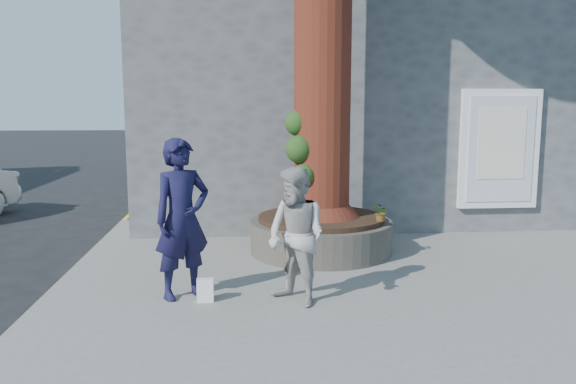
{
  "coord_description": "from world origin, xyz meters",
  "views": [
    {
      "loc": [
        -0.53,
        -6.88,
        2.44
      ],
      "look_at": [
        0.18,
        1.1,
        1.25
      ],
      "focal_mm": 35.0,
      "sensor_mm": 36.0,
      "label": 1
    }
  ],
  "objects": [
    {
      "name": "ground",
      "position": [
        0.0,
        0.0,
        0.0
      ],
      "size": [
        120.0,
        120.0,
        0.0
      ],
      "primitive_type": "plane",
      "color": "black",
      "rests_on": "ground"
    },
    {
      "name": "pavement",
      "position": [
        1.5,
        1.0,
        0.06
      ],
      "size": [
        9.0,
        8.0,
        0.12
      ],
      "primitive_type": "cube",
      "color": "slate",
      "rests_on": "ground"
    },
    {
      "name": "yellow_line",
      "position": [
        -3.05,
        1.0,
        0.0
      ],
      "size": [
        0.1,
        30.0,
        0.01
      ],
      "primitive_type": "cube",
      "color": "yellow",
      "rests_on": "ground"
    },
    {
      "name": "stone_shop",
      "position": [
        2.5,
        7.2,
        3.16
      ],
      "size": [
        10.3,
        8.3,
        6.3
      ],
      "color": "#505255",
      "rests_on": "ground"
    },
    {
      "name": "planter",
      "position": [
        0.8,
        2.0,
        0.41
      ],
      "size": [
        2.3,
        2.3,
        0.6
      ],
      "color": "black",
      "rests_on": "pavement"
    },
    {
      "name": "man",
      "position": [
        -1.23,
        -0.05,
        1.11
      ],
      "size": [
        0.86,
        0.77,
        1.97
      ],
      "primitive_type": "imported",
      "rotation": [
        0.0,
        0.0,
        0.54
      ],
      "color": "black",
      "rests_on": "pavement"
    },
    {
      "name": "woman",
      "position": [
        0.14,
        -0.43,
        0.94
      ],
      "size": [
        0.99,
        1.02,
        1.65
      ],
      "primitive_type": "imported",
      "rotation": [
        0.0,
        0.0,
        -0.87
      ],
      "color": "#A4A19D",
      "rests_on": "pavement"
    },
    {
      "name": "shopping_bag",
      "position": [
        -0.95,
        -0.26,
        0.26
      ],
      "size": [
        0.2,
        0.12,
        0.28
      ],
      "primitive_type": "cube",
      "rotation": [
        0.0,
        0.0,
        0.02
      ],
      "color": "white",
      "rests_on": "pavement"
    },
    {
      "name": "plant_a",
      "position": [
        0.42,
        1.84,
        0.91
      ],
      "size": [
        0.24,
        0.23,
        0.38
      ],
      "primitive_type": "imported",
      "rotation": [
        0.0,
        0.0,
        0.7
      ],
      "color": "gray",
      "rests_on": "planter"
    },
    {
      "name": "plant_b",
      "position": [
        1.01,
        2.85,
        0.89
      ],
      "size": [
        0.26,
        0.26,
        0.34
      ],
      "primitive_type": "imported",
      "rotation": [
        0.0,
        0.0,
        2.36
      ],
      "color": "gray",
      "rests_on": "planter"
    },
    {
      "name": "plant_c",
      "position": [
        0.53,
        1.6,
        0.89
      ],
      "size": [
        0.26,
        0.26,
        0.34
      ],
      "primitive_type": "imported",
      "rotation": [
        0.0,
        0.0,
        3.66
      ],
      "color": "gray",
      "rests_on": "planter"
    },
    {
      "name": "plant_d",
      "position": [
        1.65,
        1.44,
        0.87
      ],
      "size": [
        0.3,
        0.32,
        0.29
      ],
      "primitive_type": "imported",
      "rotation": [
        0.0,
        0.0,
        5.02
      ],
      "color": "gray",
      "rests_on": "planter"
    }
  ]
}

